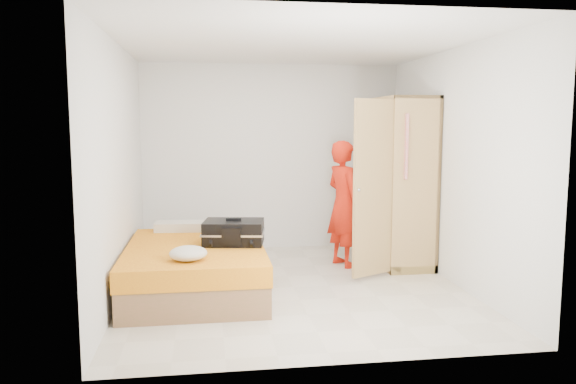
{
  "coord_description": "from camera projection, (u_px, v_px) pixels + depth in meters",
  "views": [
    {
      "loc": [
        -0.91,
        -5.88,
        1.79
      ],
      "look_at": [
        0.0,
        0.41,
        1.0
      ],
      "focal_mm": 35.0,
      "sensor_mm": 36.0,
      "label": 1
    }
  ],
  "objects": [
    {
      "name": "pillow",
      "position": [
        180.0,
        226.0,
        6.72
      ],
      "size": [
        0.59,
        0.33,
        0.1
      ],
      "primitive_type": "cube",
      "rotation": [
        0.0,
        0.0,
        -0.07
      ],
      "color": "beige",
      "rests_on": "bed"
    },
    {
      "name": "person",
      "position": [
        344.0,
        204.0,
        6.99
      ],
      "size": [
        0.56,
        0.67,
        1.57
      ],
      "primitive_type": "imported",
      "rotation": [
        0.0,
        0.0,
        1.94
      ],
      "color": "red",
      "rests_on": "ground"
    },
    {
      "name": "room",
      "position": [
        293.0,
        169.0,
        5.96
      ],
      "size": [
        4.0,
        4.02,
        2.6
      ],
      "color": "beige",
      "rests_on": "ground"
    },
    {
      "name": "round_cushion",
      "position": [
        188.0,
        253.0,
        5.26
      ],
      "size": [
        0.36,
        0.36,
        0.14
      ],
      "primitive_type": "ellipsoid",
      "color": "beige",
      "rests_on": "bed"
    },
    {
      "name": "wardrobe",
      "position": [
        397.0,
        186.0,
        7.04
      ],
      "size": [
        1.11,
        1.45,
        2.1
      ],
      "color": "tan",
      "rests_on": "ground"
    },
    {
      "name": "bed",
      "position": [
        196.0,
        268.0,
        5.95
      ],
      "size": [
        1.42,
        2.02,
        0.5
      ],
      "color": "#916042",
      "rests_on": "ground"
    },
    {
      "name": "suitcase",
      "position": [
        234.0,
        232.0,
        5.98
      ],
      "size": [
        0.71,
        0.57,
        0.28
      ],
      "rotation": [
        0.0,
        0.0,
        -0.16
      ],
      "color": "black",
      "rests_on": "bed"
    }
  ]
}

